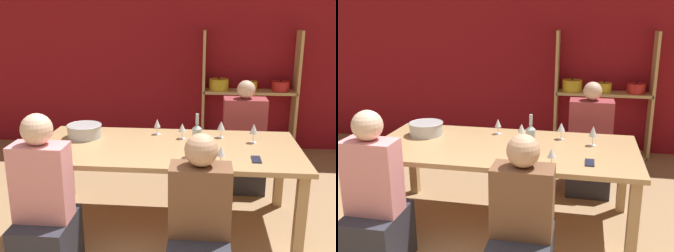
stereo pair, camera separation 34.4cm
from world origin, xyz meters
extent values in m
cube|color=maroon|center=(0.00, 3.83, 1.35)|extent=(8.80, 0.06, 2.70)
cube|color=tan|center=(0.49, 3.63, 0.82)|extent=(0.04, 0.30, 1.64)
cube|color=tan|center=(1.70, 3.63, 0.82)|extent=(0.04, 0.30, 1.64)
cube|color=tan|center=(1.09, 3.63, 0.02)|extent=(1.22, 0.30, 0.04)
cylinder|color=black|center=(0.69, 3.63, 0.10)|extent=(0.25, 0.25, 0.13)
sphere|color=black|center=(0.69, 3.63, 0.18)|extent=(0.02, 0.02, 0.02)
cylinder|color=#338447|center=(1.50, 3.63, 0.09)|extent=(0.18, 0.18, 0.11)
sphere|color=black|center=(1.50, 3.63, 0.16)|extent=(0.02, 0.02, 0.02)
cube|color=tan|center=(1.09, 3.63, 0.84)|extent=(1.22, 0.30, 0.04)
cylinder|color=gold|center=(0.69, 3.63, 0.93)|extent=(0.26, 0.26, 0.15)
sphere|color=black|center=(0.69, 3.63, 1.02)|extent=(0.02, 0.02, 0.02)
cylinder|color=gold|center=(1.09, 3.63, 0.92)|extent=(0.20, 0.20, 0.12)
sphere|color=black|center=(1.09, 3.63, 0.99)|extent=(0.02, 0.02, 0.02)
cylinder|color=red|center=(1.50, 3.63, 0.92)|extent=(0.23, 0.23, 0.13)
sphere|color=black|center=(1.50, 3.63, 1.00)|extent=(0.02, 0.02, 0.02)
cube|color=tan|center=(0.19, 1.57, 0.72)|extent=(2.27, 1.05, 0.04)
cube|color=tan|center=(-0.87, 1.13, 0.35)|extent=(0.08, 0.08, 0.70)
cube|color=tan|center=(1.24, 1.13, 0.35)|extent=(0.08, 0.08, 0.70)
cube|color=tan|center=(-0.87, 2.02, 0.35)|extent=(0.08, 0.08, 0.70)
cube|color=tan|center=(1.24, 2.02, 0.35)|extent=(0.08, 0.08, 0.70)
cylinder|color=#B7BABC|center=(-0.59, 1.75, 0.80)|extent=(0.31, 0.31, 0.12)
torus|color=#B7BABC|center=(-0.59, 1.75, 0.85)|extent=(0.32, 0.32, 0.01)
cylinder|color=#B2C6C1|center=(0.45, 1.36, 0.85)|extent=(0.08, 0.08, 0.22)
cone|color=#B2C6C1|center=(0.45, 1.36, 0.98)|extent=(0.08, 0.08, 0.03)
cylinder|color=#B2C6C1|center=(0.45, 1.36, 1.04)|extent=(0.03, 0.03, 0.09)
cylinder|color=white|center=(0.66, 1.86, 0.74)|extent=(0.06, 0.06, 0.00)
cylinder|color=white|center=(0.66, 1.86, 0.78)|extent=(0.01, 0.01, 0.07)
cone|color=white|center=(0.66, 1.86, 0.86)|extent=(0.07, 0.07, 0.08)
cylinder|color=white|center=(0.44, 1.19, 0.74)|extent=(0.07, 0.07, 0.00)
cylinder|color=white|center=(0.44, 1.19, 0.78)|extent=(0.01, 0.01, 0.07)
cone|color=white|center=(0.44, 1.19, 0.85)|extent=(0.08, 0.08, 0.07)
cylinder|color=beige|center=(0.44, 1.19, 0.84)|extent=(0.04, 0.04, 0.03)
cylinder|color=white|center=(0.63, 1.16, 0.74)|extent=(0.07, 0.07, 0.00)
cylinder|color=white|center=(0.63, 1.16, 0.78)|extent=(0.01, 0.01, 0.07)
cone|color=white|center=(0.63, 1.16, 0.85)|extent=(0.07, 0.07, 0.07)
cylinder|color=beige|center=(0.63, 1.16, 0.83)|extent=(0.04, 0.04, 0.03)
cylinder|color=white|center=(0.94, 1.73, 0.74)|extent=(0.06, 0.06, 0.00)
cylinder|color=white|center=(0.94, 1.73, 0.78)|extent=(0.01, 0.01, 0.08)
cone|color=white|center=(0.94, 1.73, 0.87)|extent=(0.07, 0.07, 0.09)
cylinder|color=white|center=(0.06, 1.91, 0.74)|extent=(0.07, 0.07, 0.00)
cylinder|color=white|center=(0.06, 1.91, 0.78)|extent=(0.01, 0.01, 0.07)
cone|color=white|center=(0.06, 1.91, 0.85)|extent=(0.06, 0.06, 0.08)
cylinder|color=white|center=(0.31, 1.79, 0.74)|extent=(0.07, 0.07, 0.00)
cylinder|color=white|center=(0.31, 1.79, 0.78)|extent=(0.01, 0.01, 0.06)
cone|color=white|center=(0.31, 1.79, 0.85)|extent=(0.07, 0.07, 0.08)
cylinder|color=beige|center=(0.31, 1.79, 0.83)|extent=(0.04, 0.04, 0.03)
cube|color=#1E2338|center=(0.91, 1.29, 0.75)|extent=(0.07, 0.15, 0.01)
cube|color=#2D2D38|center=(-0.60, 0.77, 0.22)|extent=(0.38, 0.48, 0.45)
cube|color=pink|center=(-0.60, 0.77, 0.72)|extent=(0.38, 0.21, 0.55)
sphere|color=beige|center=(-0.60, 0.77, 1.10)|extent=(0.21, 0.21, 0.21)
cube|color=#2D2D38|center=(0.93, 2.47, 0.22)|extent=(0.45, 0.56, 0.44)
cube|color=#99383D|center=(0.93, 2.47, 0.71)|extent=(0.45, 0.25, 0.54)
sphere|color=beige|center=(0.93, 2.47, 1.08)|extent=(0.19, 0.19, 0.19)
cube|color=brown|center=(0.49, 0.73, 0.66)|extent=(0.40, 0.22, 0.48)
sphere|color=tan|center=(0.49, 0.73, 1.01)|extent=(0.22, 0.22, 0.22)
camera|label=1|loc=(0.50, -1.62, 1.83)|focal=42.00mm
camera|label=2|loc=(0.84, -1.57, 1.83)|focal=42.00mm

